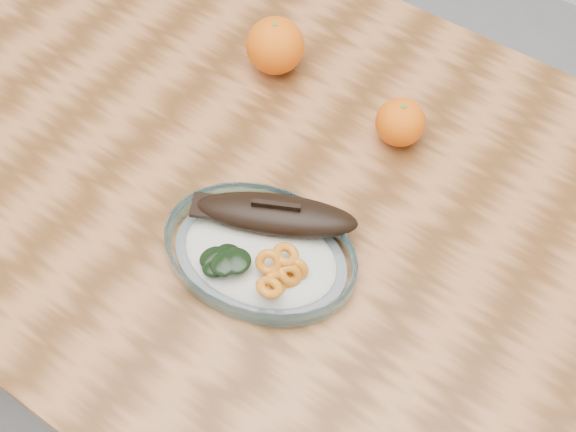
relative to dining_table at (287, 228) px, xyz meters
The scene contains 5 objects.
ground 0.65m from the dining_table, ahead, with size 3.00×3.00×0.00m, color slate.
dining_table is the anchor object (origin of this frame).
plated_meal 0.16m from the dining_table, 72.35° to the right, with size 0.52×0.52×0.07m.
orange_left 0.26m from the dining_table, 128.61° to the left, with size 0.08×0.08×0.08m, color #FF6105.
orange_right 0.22m from the dining_table, 63.16° to the left, with size 0.07×0.07×0.07m, color #FF6105.
Camera 1 is at (0.31, -0.44, 1.53)m, focal length 45.00 mm.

